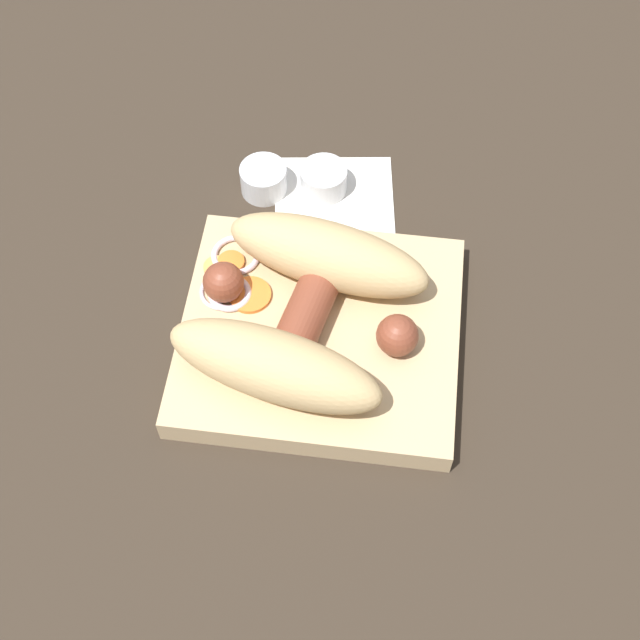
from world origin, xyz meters
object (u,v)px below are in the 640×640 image
(sausage, at_px, (309,308))
(condiment_cup_far, at_px, (264,181))
(condiment_cup_near, at_px, (324,181))
(bread_roll, at_px, (300,308))
(food_tray, at_px, (320,335))

(sausage, relative_size, condiment_cup_far, 4.15)
(sausage, bearing_deg, condiment_cup_near, 92.77)
(condiment_cup_near, xyz_separation_m, condiment_cup_far, (-0.05, -0.01, 0.00))
(bread_roll, xyz_separation_m, condiment_cup_far, (-0.05, 0.15, -0.04))
(bread_roll, relative_size, sausage, 1.14)
(sausage, bearing_deg, bread_roll, -129.80)
(bread_roll, bearing_deg, sausage, 50.20)
(condiment_cup_far, bearing_deg, food_tray, -65.40)
(sausage, bearing_deg, condiment_cup_far, 112.32)
(food_tray, distance_m, condiment_cup_near, 0.16)
(food_tray, relative_size, condiment_cup_near, 5.24)
(bread_roll, bearing_deg, condiment_cup_far, 109.65)
(bread_roll, distance_m, sausage, 0.01)
(food_tray, height_order, condiment_cup_far, condiment_cup_far)
(condiment_cup_near, distance_m, condiment_cup_far, 0.05)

